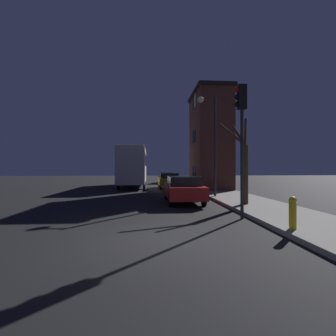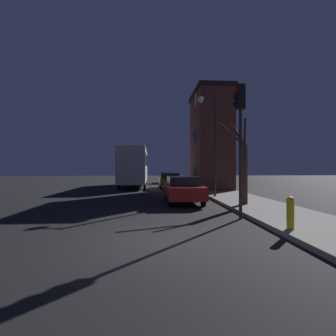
{
  "view_description": "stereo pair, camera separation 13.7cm",
  "coord_description": "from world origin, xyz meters",
  "px_view_note": "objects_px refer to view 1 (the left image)",
  "views": [
    {
      "loc": [
        -0.29,
        -6.83,
        1.83
      ],
      "look_at": [
        0.93,
        10.05,
        1.86
      ],
      "focal_mm": 28.0,
      "sensor_mm": 36.0,
      "label": 1
    },
    {
      "loc": [
        -0.15,
        -6.84,
        1.83
      ],
      "look_at": [
        0.93,
        10.05,
        1.86
      ],
      "focal_mm": 28.0,
      "sensor_mm": 36.0,
      "label": 2
    }
  ],
  "objects_px": {
    "bare_tree": "(244,164)",
    "car_near_lane": "(183,189)",
    "traffic_light": "(241,123)",
    "car_far_lane": "(166,177)",
    "car_mid_lane": "(169,180)",
    "fire_hydrant": "(293,212)",
    "streetlamp": "(210,130)",
    "bus": "(134,164)"
  },
  "relations": [
    {
      "from": "traffic_light",
      "to": "fire_hydrant",
      "type": "xyz_separation_m",
      "value": [
        0.67,
        -2.22,
        -2.85
      ]
    },
    {
      "from": "bare_tree",
      "to": "car_near_lane",
      "type": "distance_m",
      "value": 3.46
    },
    {
      "from": "car_far_lane",
      "to": "fire_hydrant",
      "type": "relative_size",
      "value": 4.71
    },
    {
      "from": "car_mid_lane",
      "to": "fire_hydrant",
      "type": "xyz_separation_m",
      "value": [
        2.24,
        -16.68,
        -0.14
      ]
    },
    {
      "from": "bus",
      "to": "car_far_lane",
      "type": "relative_size",
      "value": 2.44
    },
    {
      "from": "traffic_light",
      "to": "bus",
      "type": "bearing_deg",
      "value": 105.86
    },
    {
      "from": "streetlamp",
      "to": "fire_hydrant",
      "type": "distance_m",
      "value": 9.41
    },
    {
      "from": "streetlamp",
      "to": "car_far_lane",
      "type": "bearing_deg",
      "value": 95.73
    },
    {
      "from": "streetlamp",
      "to": "car_near_lane",
      "type": "xyz_separation_m",
      "value": [
        -1.87,
        -1.74,
        -3.46
      ]
    },
    {
      "from": "bare_tree",
      "to": "car_mid_lane",
      "type": "bearing_deg",
      "value": 103.45
    },
    {
      "from": "bare_tree",
      "to": "car_far_lane",
      "type": "bearing_deg",
      "value": 96.99
    },
    {
      "from": "streetlamp",
      "to": "bus",
      "type": "distance_m",
      "value": 12.13
    },
    {
      "from": "bare_tree",
      "to": "car_near_lane",
      "type": "relative_size",
      "value": 0.92
    },
    {
      "from": "traffic_light",
      "to": "car_near_lane",
      "type": "height_order",
      "value": "traffic_light"
    },
    {
      "from": "bare_tree",
      "to": "car_mid_lane",
      "type": "relative_size",
      "value": 0.93
    },
    {
      "from": "bare_tree",
      "to": "fire_hydrant",
      "type": "xyz_separation_m",
      "value": [
        -0.51,
        -5.18,
        -1.42
      ]
    },
    {
      "from": "car_near_lane",
      "to": "car_far_lane",
      "type": "height_order",
      "value": "car_near_lane"
    },
    {
      "from": "bus",
      "to": "fire_hydrant",
      "type": "xyz_separation_m",
      "value": [
        5.57,
        -19.45,
        -1.63
      ]
    },
    {
      "from": "fire_hydrant",
      "to": "car_far_lane",
      "type": "bearing_deg",
      "value": 94.44
    },
    {
      "from": "bus",
      "to": "fire_hydrant",
      "type": "bearing_deg",
      "value": -74.02
    },
    {
      "from": "car_near_lane",
      "to": "car_mid_lane",
      "type": "distance_m",
      "value": 9.73
    },
    {
      "from": "car_mid_lane",
      "to": "fire_hydrant",
      "type": "bearing_deg",
      "value": -82.34
    },
    {
      "from": "traffic_light",
      "to": "car_far_lane",
      "type": "bearing_deg",
      "value": 93.2
    },
    {
      "from": "bare_tree",
      "to": "car_near_lane",
      "type": "bearing_deg",
      "value": 146.47
    },
    {
      "from": "bare_tree",
      "to": "car_near_lane",
      "type": "height_order",
      "value": "bare_tree"
    },
    {
      "from": "fire_hydrant",
      "to": "car_near_lane",
      "type": "bearing_deg",
      "value": 107.32
    },
    {
      "from": "car_mid_lane",
      "to": "car_far_lane",
      "type": "bearing_deg",
      "value": 88.18
    },
    {
      "from": "traffic_light",
      "to": "bare_tree",
      "type": "bearing_deg",
      "value": 68.23
    },
    {
      "from": "traffic_light",
      "to": "car_far_lane",
      "type": "distance_m",
      "value": 23.34
    },
    {
      "from": "car_mid_lane",
      "to": "bare_tree",
      "type": "bearing_deg",
      "value": -76.55
    },
    {
      "from": "bare_tree",
      "to": "bus",
      "type": "relative_size",
      "value": 0.41
    },
    {
      "from": "car_mid_lane",
      "to": "car_near_lane",
      "type": "bearing_deg",
      "value": -89.55
    },
    {
      "from": "car_near_lane",
      "to": "car_mid_lane",
      "type": "xyz_separation_m",
      "value": [
        -0.08,
        9.73,
        0.01
      ]
    },
    {
      "from": "bus",
      "to": "car_mid_lane",
      "type": "height_order",
      "value": "bus"
    },
    {
      "from": "car_near_lane",
      "to": "car_far_lane",
      "type": "bearing_deg",
      "value": 89.38
    },
    {
      "from": "bus",
      "to": "bare_tree",
      "type": "bearing_deg",
      "value": -66.94
    },
    {
      "from": "car_far_lane",
      "to": "fire_hydrant",
      "type": "bearing_deg",
      "value": -85.56
    },
    {
      "from": "traffic_light",
      "to": "car_mid_lane",
      "type": "xyz_separation_m",
      "value": [
        -1.57,
        14.46,
        -2.71
      ]
    },
    {
      "from": "traffic_light",
      "to": "car_far_lane",
      "type": "height_order",
      "value": "traffic_light"
    },
    {
      "from": "bus",
      "to": "car_mid_lane",
      "type": "distance_m",
      "value": 4.57
    },
    {
      "from": "car_far_lane",
      "to": "fire_hydrant",
      "type": "distance_m",
      "value": 25.44
    },
    {
      "from": "bus",
      "to": "car_far_lane",
      "type": "distance_m",
      "value": 7.1
    }
  ]
}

